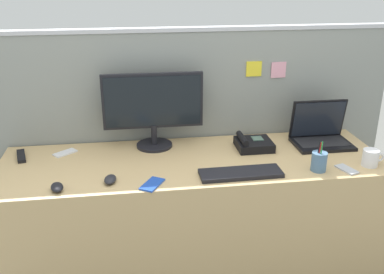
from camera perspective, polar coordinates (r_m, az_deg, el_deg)
ground_plane at (r=2.88m, az=0.15°, el=-16.30°), size 10.00×10.00×0.00m
desk at (r=2.67m, az=0.16°, el=-10.11°), size 2.18×0.69×0.73m
cubicle_divider at (r=2.86m, az=-0.96°, el=-0.13°), size 2.66×0.08×1.42m
desktop_monitor at (r=2.61m, az=-5.09°, el=4.07°), size 0.59×0.22×0.45m
laptop at (r=2.82m, az=16.31°, el=0.56°), size 0.35×0.24×0.27m
desk_phone at (r=2.67m, az=7.91°, el=-0.88°), size 0.21×0.19×0.09m
keyboard_main at (r=2.33m, az=6.35°, el=-4.70°), size 0.44×0.15×0.02m
computer_mouse_right_hand at (r=2.27m, az=-17.13°, el=-6.25°), size 0.08×0.11×0.03m
computer_mouse_left_hand at (r=2.28m, az=-10.58°, el=-5.43°), size 0.07×0.11×0.03m
pen_cup at (r=2.45m, az=16.17°, el=-3.06°), size 0.08×0.08×0.17m
cell_phone_white_slab at (r=2.68m, az=-16.16°, el=-1.99°), size 0.14×0.13×0.01m
cell_phone_blue_case at (r=2.23m, az=-5.19°, el=-6.13°), size 0.14×0.16×0.01m
cell_phone_silver_slab at (r=2.52m, az=19.46°, el=-3.98°), size 0.10×0.14×0.01m
tv_remote at (r=2.71m, az=-21.31°, el=-2.32°), size 0.08×0.18×0.02m
coffee_mug at (r=2.60m, az=22.20°, el=-2.51°), size 0.13×0.09×0.09m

